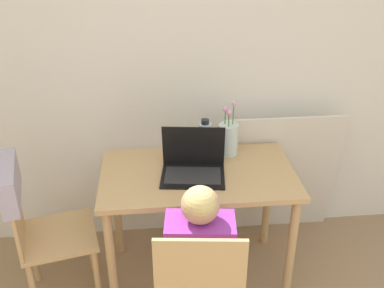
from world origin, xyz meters
The scene contains 8 objects.
wall_back centered at (0.00, 2.23, 1.25)m, with size 6.40×0.05×2.50m.
dining_table centered at (0.13, 1.72, 0.64)m, with size 1.09×0.62×0.75m.
chair_spare centered at (-0.78, 1.61, 0.62)m, with size 0.51×0.48×0.93m.
person_seated centered at (0.08, 1.18, 0.64)m, with size 0.36×0.45×1.04m.
laptop centered at (0.10, 1.72, 0.81)m, with size 0.38×0.30×0.26m.
flower_vase centered at (0.34, 1.93, 0.85)m, with size 0.12×0.12×0.34m.
water_bottle centered at (0.19, 1.86, 0.87)m, with size 0.08×0.08×0.26m.
cardboard_panel centered at (0.73, 2.10, 0.46)m, with size 0.79×0.14×0.92m.
Camera 1 is at (-0.11, -0.42, 2.06)m, focal length 42.00 mm.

